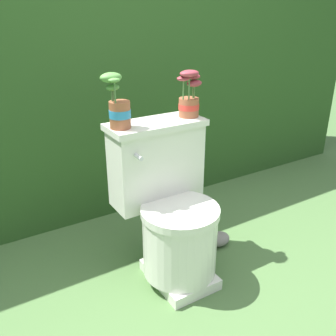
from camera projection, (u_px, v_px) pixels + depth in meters
The scene contains 6 objects.
ground_plane at pixel (171, 274), 1.93m from camera, with size 12.00×12.00×0.00m, color #4C703D.
hedge_backdrop at pixel (84, 85), 2.47m from camera, with size 4.31×0.71×1.60m.
toilet at pixel (170, 209), 1.83m from camera, with size 0.48×0.51×0.77m.
potted_plant_left at pixel (118, 107), 1.63m from camera, with size 0.12×0.10×0.25m.
potted_plant_midleft at pixel (189, 98), 1.81m from camera, with size 0.13×0.11×0.23m.
garden_stone at pixel (218, 239), 2.16m from camera, with size 0.14×0.11×0.07m.
Camera 1 is at (-0.82, -1.32, 1.27)m, focal length 40.00 mm.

